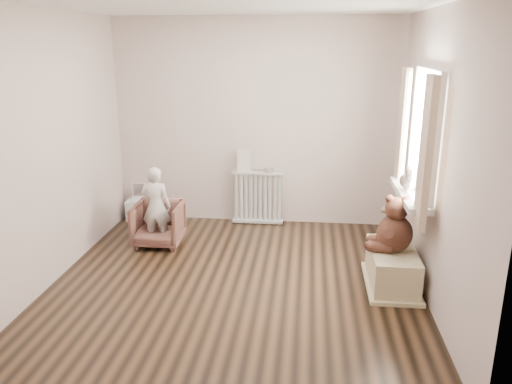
# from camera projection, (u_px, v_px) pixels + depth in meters

# --- Properties ---
(floor) EXTENTS (3.60, 3.60, 0.01)m
(floor) POSITION_uv_depth(u_px,v_px,m) (236.00, 281.00, 4.97)
(floor) COLOR black
(floor) RESTS_ON ground
(ceiling) EXTENTS (3.60, 3.60, 0.01)m
(ceiling) POSITION_uv_depth(u_px,v_px,m) (233.00, 4.00, 4.22)
(ceiling) COLOR white
(ceiling) RESTS_ON ground
(back_wall) EXTENTS (3.60, 0.02, 2.60)m
(back_wall) POSITION_uv_depth(u_px,v_px,m) (256.00, 123.00, 6.31)
(back_wall) COLOR beige
(back_wall) RESTS_ON ground
(front_wall) EXTENTS (3.60, 0.02, 2.60)m
(front_wall) POSITION_uv_depth(u_px,v_px,m) (189.00, 220.00, 2.89)
(front_wall) COLOR beige
(front_wall) RESTS_ON ground
(left_wall) EXTENTS (0.02, 3.60, 2.60)m
(left_wall) POSITION_uv_depth(u_px,v_px,m) (49.00, 149.00, 4.78)
(left_wall) COLOR beige
(left_wall) RESTS_ON ground
(right_wall) EXTENTS (0.02, 3.60, 2.60)m
(right_wall) POSITION_uv_depth(u_px,v_px,m) (436.00, 158.00, 4.41)
(right_wall) COLOR beige
(right_wall) RESTS_ON ground
(window) EXTENTS (0.03, 0.90, 1.10)m
(window) POSITION_uv_depth(u_px,v_px,m) (425.00, 135.00, 4.66)
(window) COLOR white
(window) RESTS_ON right_wall
(window_sill) EXTENTS (0.22, 1.10, 0.06)m
(window_sill) POSITION_uv_depth(u_px,v_px,m) (410.00, 194.00, 4.84)
(window_sill) COLOR silver
(window_sill) RESTS_ON right_wall
(curtain_left) EXTENTS (0.06, 0.26, 1.30)m
(curtain_left) POSITION_uv_depth(u_px,v_px,m) (426.00, 155.00, 4.15)
(curtain_left) COLOR beige
(curtain_left) RESTS_ON right_wall
(curtain_right) EXTENTS (0.06, 0.26, 1.30)m
(curtain_right) POSITION_uv_depth(u_px,v_px,m) (402.00, 131.00, 5.23)
(curtain_right) COLOR beige
(curtain_right) RESTS_ON right_wall
(radiator) EXTENTS (0.66, 0.12, 0.69)m
(radiator) POSITION_uv_depth(u_px,v_px,m) (258.00, 195.00, 6.46)
(radiator) COLOR silver
(radiator) RESTS_ON floor
(paper_doll) EXTENTS (0.17, 0.02, 0.29)m
(paper_doll) POSITION_uv_depth(u_px,v_px,m) (244.00, 161.00, 6.35)
(paper_doll) COLOR beige
(paper_doll) RESTS_ON radiator
(tin_a) EXTENTS (0.11, 0.11, 0.06)m
(tin_a) POSITION_uv_depth(u_px,v_px,m) (269.00, 170.00, 6.35)
(tin_a) COLOR #A59E8C
(tin_a) RESTS_ON radiator
(toy_vanity) EXTENTS (0.31, 0.22, 0.49)m
(toy_vanity) POSITION_uv_depth(u_px,v_px,m) (139.00, 200.00, 6.62)
(toy_vanity) COLOR silver
(toy_vanity) RESTS_ON floor
(armchair) EXTENTS (0.55, 0.56, 0.51)m
(armchair) POSITION_uv_depth(u_px,v_px,m) (159.00, 224.00, 5.82)
(armchair) COLOR brown
(armchair) RESTS_ON floor
(child) EXTENTS (0.34, 0.23, 0.93)m
(child) POSITION_uv_depth(u_px,v_px,m) (156.00, 206.00, 5.70)
(child) COLOR silver
(child) RESTS_ON armchair
(toy_bench) EXTENTS (0.42, 0.80, 0.38)m
(toy_bench) POSITION_uv_depth(u_px,v_px,m) (392.00, 266.00, 4.84)
(toy_bench) COLOR beige
(toy_bench) RESTS_ON floor
(teddy_bear) EXTENTS (0.49, 0.41, 0.54)m
(teddy_bear) POSITION_uv_depth(u_px,v_px,m) (396.00, 221.00, 4.69)
(teddy_bear) COLOR #381C13
(teddy_bear) RESTS_ON toy_bench
(plush_cat) EXTENTS (0.25, 0.33, 0.25)m
(plush_cat) POSITION_uv_depth(u_px,v_px,m) (409.00, 180.00, 4.84)
(plush_cat) COLOR slate
(plush_cat) RESTS_ON window_sill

